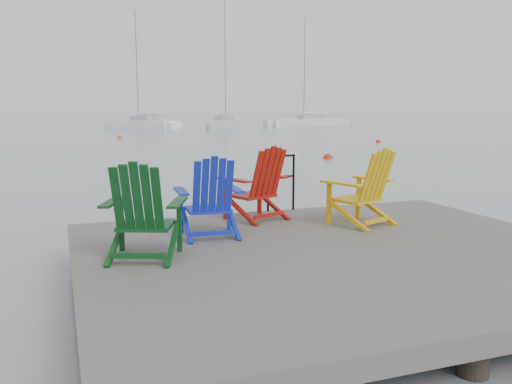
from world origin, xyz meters
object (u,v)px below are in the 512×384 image
object	(u,v)px
chair_red	(258,184)
chair_yellow	(364,187)
chair_green	(142,211)
buoy_a	(328,158)
chair_blue	(210,197)
sailboat_mid	(225,124)
sailboat_near	(142,125)
handrail	(281,177)
buoy_c	(378,142)
buoy_d	(120,138)
sailboat_far	(307,123)

from	to	relation	value
chair_red	chair_yellow	world-z (taller)	same
chair_green	buoy_a	bearing A→B (deg)	77.61
chair_blue	sailboat_mid	xyz separation A→B (m)	(14.31, 46.73, -0.66)
chair_yellow	chair_green	bearing A→B (deg)	170.64
sailboat_near	sailboat_mid	distance (m)	8.32
handrail	chair_red	distance (m)	0.81
buoy_c	chair_blue	bearing A→B (deg)	-127.04
chair_green	buoy_d	distance (m)	32.58
sailboat_near	chair_blue	bearing A→B (deg)	-131.27
buoy_a	buoy_c	bearing A→B (deg)	46.88
chair_blue	buoy_d	size ratio (longest dim) A/B	2.87
sailboat_near	buoy_d	world-z (taller)	sailboat_near
chair_red	buoy_c	bearing A→B (deg)	32.34
sailboat_far	chair_blue	bearing A→B (deg)	151.30
chair_red	sailboat_mid	xyz separation A→B (m)	(13.36, 45.94, -0.68)
chair_yellow	sailboat_far	size ratio (longest dim) A/B	0.09
handrail	buoy_c	size ratio (longest dim) A/B	2.76
chair_green	chair_red	bearing A→B (deg)	60.80
sailboat_mid	sailboat_far	xyz separation A→B (m)	(9.91, 1.36, 0.00)
chair_green	chair_blue	xyz separation A→B (m)	(0.96, 0.75, -0.02)
chair_red	chair_yellow	xyz separation A→B (m)	(1.26, -0.85, 0.00)
buoy_c	buoy_d	world-z (taller)	buoy_d
buoy_a	chair_green	bearing A→B (deg)	-124.12
chair_green	chair_blue	world-z (taller)	chair_green
chair_green	buoy_c	xyz separation A→B (m)	(17.53, 22.71, -1.04)
chair_blue	sailboat_near	xyz separation A→B (m)	(6.05, 47.73, -0.66)
sailboat_near	buoy_c	xyz separation A→B (m)	(10.53, -25.77, -0.36)
chair_green	buoy_a	distance (m)	17.48
chair_red	sailboat_mid	size ratio (longest dim) A/B	0.08
buoy_a	buoy_c	distance (m)	11.33
handrail	buoy_d	world-z (taller)	handrail
handrail	sailboat_far	distance (m)	51.95
chair_yellow	buoy_a	world-z (taller)	chair_yellow
sailboat_far	buoy_d	size ratio (longest dim) A/B	32.95
chair_green	sailboat_mid	bearing A→B (deg)	93.91
chair_green	buoy_c	world-z (taller)	chair_green
sailboat_mid	buoy_c	xyz separation A→B (m)	(2.27, -24.77, -0.35)
chair_blue	sailboat_near	size ratio (longest dim) A/B	0.09
handrail	chair_yellow	xyz separation A→B (m)	(0.67, -1.41, -0.00)
buoy_d	chair_green	bearing A→B (deg)	-95.55
sailboat_mid	buoy_d	bearing A→B (deg)	-104.63
handrail	chair_blue	bearing A→B (deg)	-138.65
chair_blue	chair_red	xyz separation A→B (m)	(0.95, 0.79, 0.02)
sailboat_mid	buoy_c	bearing A→B (deg)	-60.60
chair_blue	chair_green	bearing A→B (deg)	-137.94
buoy_a	buoy_d	world-z (taller)	buoy_a
chair_yellow	sailboat_far	bearing A→B (deg)	43.74
sailboat_near	chair_yellow	bearing A→B (deg)	-128.64
handrail	chair_red	size ratio (longest dim) A/B	0.84
chair_green	sailboat_near	bearing A→B (deg)	103.51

